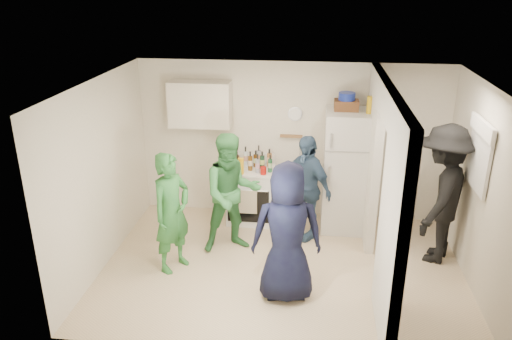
{
  "coord_description": "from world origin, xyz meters",
  "views": [
    {
      "loc": [
        0.35,
        -5.79,
        3.7
      ],
      "look_at": [
        -0.4,
        0.4,
        1.25
      ],
      "focal_mm": 35.0,
      "sensor_mm": 36.0,
      "label": 1
    }
  ],
  "objects_px": {
    "person_green_left": "(172,213)",
    "person_denim": "(306,187)",
    "fridge": "(349,171)",
    "blue_bowl": "(347,96)",
    "person_nook": "(442,195)",
    "person_green_center": "(232,194)",
    "person_navy": "(287,233)",
    "stove": "(251,195)",
    "wicker_basket": "(346,105)",
    "yellow_cup_stack_top": "(370,105)"
  },
  "relations": [
    {
      "from": "fridge",
      "to": "wicker_basket",
      "type": "height_order",
      "value": "wicker_basket"
    },
    {
      "from": "wicker_basket",
      "to": "person_denim",
      "type": "bearing_deg",
      "value": -140.38
    },
    {
      "from": "fridge",
      "to": "person_green_center",
      "type": "bearing_deg",
      "value": -151.62
    },
    {
      "from": "wicker_basket",
      "to": "person_green_left",
      "type": "relative_size",
      "value": 0.21
    },
    {
      "from": "yellow_cup_stack_top",
      "to": "blue_bowl",
      "type": "bearing_deg",
      "value": 154.89
    },
    {
      "from": "fridge",
      "to": "person_green_center",
      "type": "relative_size",
      "value": 1.08
    },
    {
      "from": "fridge",
      "to": "wicker_basket",
      "type": "distance_m",
      "value": 1.01
    },
    {
      "from": "person_navy",
      "to": "person_nook",
      "type": "xyz_separation_m",
      "value": [
        1.99,
        1.14,
        0.09
      ]
    },
    {
      "from": "blue_bowl",
      "to": "person_nook",
      "type": "height_order",
      "value": "blue_bowl"
    },
    {
      "from": "fridge",
      "to": "blue_bowl",
      "type": "relative_size",
      "value": 7.75
    },
    {
      "from": "yellow_cup_stack_top",
      "to": "person_green_left",
      "type": "distance_m",
      "value": 3.13
    },
    {
      "from": "stove",
      "to": "yellow_cup_stack_top",
      "type": "xyz_separation_m",
      "value": [
        1.72,
        -0.13,
        1.54
      ]
    },
    {
      "from": "wicker_basket",
      "to": "stove",
      "type": "bearing_deg",
      "value": -179.18
    },
    {
      "from": "person_denim",
      "to": "person_nook",
      "type": "height_order",
      "value": "person_nook"
    },
    {
      "from": "fridge",
      "to": "person_denim",
      "type": "height_order",
      "value": "fridge"
    },
    {
      "from": "wicker_basket",
      "to": "blue_bowl",
      "type": "height_order",
      "value": "blue_bowl"
    },
    {
      "from": "yellow_cup_stack_top",
      "to": "person_green_center",
      "type": "distance_m",
      "value": 2.32
    },
    {
      "from": "person_denim",
      "to": "person_nook",
      "type": "bearing_deg",
      "value": 29.86
    },
    {
      "from": "fridge",
      "to": "wicker_basket",
      "type": "relative_size",
      "value": 5.31
    },
    {
      "from": "stove",
      "to": "person_green_center",
      "type": "xyz_separation_m",
      "value": [
        -0.14,
        -0.92,
        0.42
      ]
    },
    {
      "from": "person_navy",
      "to": "stove",
      "type": "bearing_deg",
      "value": -78.22
    },
    {
      "from": "fridge",
      "to": "person_nook",
      "type": "relative_size",
      "value": 0.96
    },
    {
      "from": "person_nook",
      "to": "yellow_cup_stack_top",
      "type": "bearing_deg",
      "value": -99.56
    },
    {
      "from": "yellow_cup_stack_top",
      "to": "person_denim",
      "type": "distance_m",
      "value": 1.49
    },
    {
      "from": "person_green_left",
      "to": "person_denim",
      "type": "distance_m",
      "value": 2.03
    },
    {
      "from": "wicker_basket",
      "to": "yellow_cup_stack_top",
      "type": "height_order",
      "value": "yellow_cup_stack_top"
    },
    {
      "from": "wicker_basket",
      "to": "person_green_center",
      "type": "height_order",
      "value": "wicker_basket"
    },
    {
      "from": "stove",
      "to": "person_green_left",
      "type": "bearing_deg",
      "value": -118.96
    },
    {
      "from": "stove",
      "to": "person_navy",
      "type": "xyz_separation_m",
      "value": [
        0.69,
        -1.98,
        0.43
      ]
    },
    {
      "from": "wicker_basket",
      "to": "person_navy",
      "type": "xyz_separation_m",
      "value": [
        -0.71,
        -2.0,
        -1.06
      ]
    },
    {
      "from": "stove",
      "to": "blue_bowl",
      "type": "distance_m",
      "value": 2.15
    },
    {
      "from": "yellow_cup_stack_top",
      "to": "person_green_left",
      "type": "xyz_separation_m",
      "value": [
        -2.56,
        -1.38,
        -1.17
      ]
    },
    {
      "from": "person_green_center",
      "to": "person_navy",
      "type": "distance_m",
      "value": 1.35
    },
    {
      "from": "person_green_left",
      "to": "person_navy",
      "type": "bearing_deg",
      "value": -76.85
    },
    {
      "from": "person_green_center",
      "to": "person_nook",
      "type": "xyz_separation_m",
      "value": [
        2.83,
        0.08,
        0.1
      ]
    },
    {
      "from": "person_green_center",
      "to": "person_navy",
      "type": "relative_size",
      "value": 0.99
    },
    {
      "from": "stove",
      "to": "person_nook",
      "type": "height_order",
      "value": "person_nook"
    },
    {
      "from": "blue_bowl",
      "to": "person_green_left",
      "type": "height_order",
      "value": "blue_bowl"
    },
    {
      "from": "fridge",
      "to": "person_navy",
      "type": "height_order",
      "value": "fridge"
    },
    {
      "from": "yellow_cup_stack_top",
      "to": "person_navy",
      "type": "height_order",
      "value": "yellow_cup_stack_top"
    },
    {
      "from": "fridge",
      "to": "person_nook",
      "type": "distance_m",
      "value": 1.43
    },
    {
      "from": "stove",
      "to": "person_green_left",
      "type": "distance_m",
      "value": 1.77
    },
    {
      "from": "fridge",
      "to": "wicker_basket",
      "type": "bearing_deg",
      "value": 153.43
    },
    {
      "from": "stove",
      "to": "fridge",
      "type": "relative_size",
      "value": 0.47
    },
    {
      "from": "blue_bowl",
      "to": "person_navy",
      "type": "bearing_deg",
      "value": -109.61
    },
    {
      "from": "yellow_cup_stack_top",
      "to": "wicker_basket",
      "type": "bearing_deg",
      "value": 154.89
    },
    {
      "from": "person_navy",
      "to": "person_green_center",
      "type": "bearing_deg",
      "value": -59.23
    },
    {
      "from": "stove",
      "to": "wicker_basket",
      "type": "relative_size",
      "value": 2.52
    },
    {
      "from": "wicker_basket",
      "to": "person_nook",
      "type": "bearing_deg",
      "value": -33.79
    },
    {
      "from": "person_green_left",
      "to": "stove",
      "type": "bearing_deg",
      "value": 1.18
    }
  ]
}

